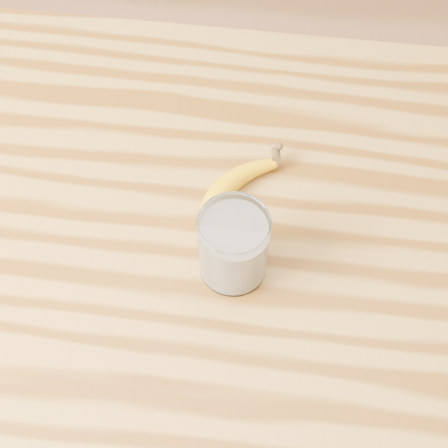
# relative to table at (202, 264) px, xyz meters

# --- Properties ---
(table) EXTENTS (1.20, 0.80, 0.90)m
(table) POSITION_rel_table_xyz_m (0.00, 0.00, 0.00)
(table) COLOR olive
(table) RESTS_ON ground
(smoothie_glass) EXTENTS (0.09, 0.09, 0.11)m
(smoothie_glass) POSITION_rel_table_xyz_m (0.06, -0.07, 0.18)
(smoothie_glass) COLOR white
(smoothie_glass) RESTS_ON table
(banana) EXTENTS (0.18, 0.29, 0.03)m
(banana) POSITION_rel_table_xyz_m (0.02, 0.03, 0.15)
(banana) COLOR #E2A000
(banana) RESTS_ON table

